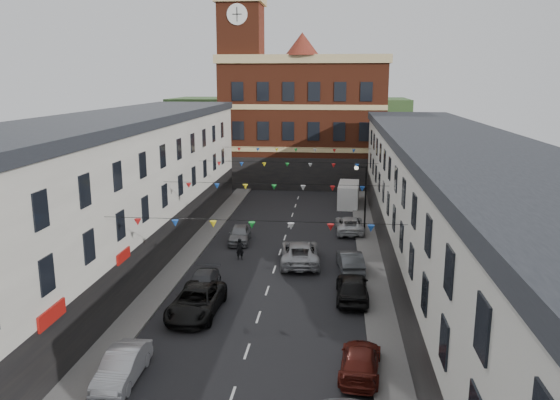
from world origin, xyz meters
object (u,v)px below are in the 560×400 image
(street_lamp, at_px, (363,190))
(car_left_e, at_px, (240,234))
(car_left_c, at_px, (196,301))
(car_right_c, at_px, (360,361))
(pedestrian, at_px, (240,249))
(white_van, at_px, (348,195))
(car_right_d, at_px, (352,287))
(car_right_f, at_px, (349,224))
(car_left_d, at_px, (202,284))
(car_left_b, at_px, (122,366))
(moving_car, at_px, (300,252))
(car_right_e, at_px, (350,261))

(street_lamp, distance_m, car_left_e, 11.27)
(car_left_c, distance_m, car_right_c, 10.69)
(car_left_c, height_order, pedestrian, pedestrian)
(white_van, bearing_deg, car_right_d, -87.18)
(street_lamp, height_order, car_left_c, street_lamp)
(car_right_f, distance_m, pedestrian, 11.76)
(car_left_e, bearing_deg, car_left_c, -94.43)
(car_left_e, xyz_separation_m, car_right_d, (8.96, -11.18, 0.11))
(white_van, bearing_deg, car_left_d, -107.15)
(street_lamp, height_order, car_left_d, street_lamp)
(car_left_d, distance_m, car_right_d, 9.36)
(car_left_e, bearing_deg, car_left_d, -96.47)
(car_left_b, xyz_separation_m, car_right_c, (10.60, 1.67, -0.05))
(car_left_e, distance_m, pedestrian, 4.46)
(car_left_e, xyz_separation_m, car_right_c, (9.10, -19.82, -0.07))
(car_left_c, relative_size, car_left_e, 1.33)
(car_left_b, distance_m, car_right_f, 27.58)
(street_lamp, distance_m, car_left_c, 20.84)
(street_lamp, xyz_separation_m, car_left_b, (-11.65, -25.21, -3.21))
(car_left_d, bearing_deg, white_van, 67.87)
(car_left_b, bearing_deg, car_right_f, 66.36)
(car_left_b, xyz_separation_m, moving_car, (6.81, 16.75, 0.13))
(car_left_e, bearing_deg, moving_car, -46.23)
(car_right_d, bearing_deg, car_right_f, -90.79)
(car_left_c, bearing_deg, car_right_f, 65.01)
(car_left_e, xyz_separation_m, moving_car, (5.31, -4.75, 0.11))
(car_left_c, height_order, white_van, white_van)
(car_left_d, bearing_deg, car_left_e, 86.35)
(car_left_b, distance_m, car_left_e, 21.55)
(street_lamp, relative_size, car_right_c, 1.35)
(street_lamp, relative_size, pedestrian, 3.70)
(car_left_c, bearing_deg, car_right_c, -30.06)
(car_left_d, bearing_deg, car_right_c, -43.67)
(street_lamp, distance_m, car_left_b, 27.96)
(car_left_c, bearing_deg, moving_car, 62.30)
(car_right_e, height_order, car_right_f, car_right_e)
(car_left_d, distance_m, moving_car, 8.65)
(street_lamp, height_order, moving_car, street_lamp)
(car_right_c, relative_size, car_right_f, 0.87)
(car_right_e, bearing_deg, car_right_c, 84.29)
(car_right_f, bearing_deg, street_lamp, 164.28)
(street_lamp, relative_size, car_right_f, 1.18)
(car_right_c, xyz_separation_m, car_right_f, (0.00, 23.79, 0.06))
(car_right_c, bearing_deg, car_left_b, 14.53)
(car_right_d, height_order, pedestrian, car_right_d)
(car_left_b, xyz_separation_m, car_left_e, (1.50, 21.49, 0.01))
(car_left_b, bearing_deg, car_right_e, 54.98)
(car_left_c, xyz_separation_m, white_van, (9.20, 28.60, 0.43))
(street_lamp, xyz_separation_m, car_right_f, (-1.05, 0.25, -3.20))
(car_right_d, relative_size, white_van, 0.89)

